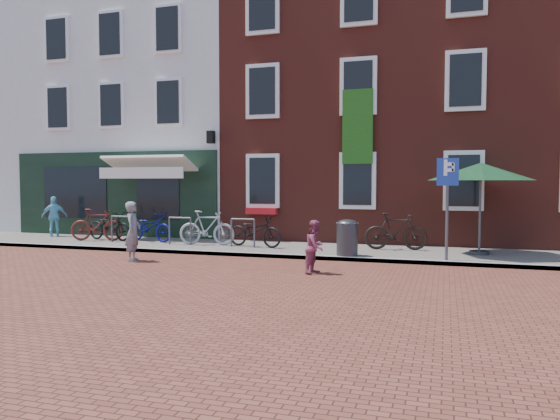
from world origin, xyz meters
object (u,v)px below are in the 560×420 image
(cafe_person, at_px, (54,216))
(bicycle_2, at_px, (150,227))
(woman, at_px, (133,231))
(boy, at_px, (315,247))
(bicycle_0, at_px, (109,226))
(litter_bin, at_px, (347,236))
(parasol, at_px, (481,168))
(bicycle_1, at_px, (97,225))
(parking_sign, at_px, (447,191))
(bicycle_4, at_px, (255,231))
(bicycle_5, at_px, (396,231))
(bicycle_3, at_px, (207,228))

(cafe_person, height_order, bicycle_2, cafe_person)
(woman, bearing_deg, boy, -109.06)
(woman, xyz_separation_m, bicycle_0, (-2.87, 3.12, -0.18))
(litter_bin, height_order, bicycle_2, litter_bin)
(parasol, xyz_separation_m, bicycle_2, (-9.69, 0.07, -1.75))
(boy, relative_size, bicycle_1, 0.68)
(parking_sign, relative_size, bicycle_0, 1.39)
(cafe_person, xyz_separation_m, bicycle_2, (3.96, -0.44, -0.23))
(woman, bearing_deg, bicycle_1, 33.47)
(parking_sign, relative_size, woman, 1.64)
(bicycle_4, bearing_deg, bicycle_0, 99.78)
(litter_bin, bearing_deg, bicycle_2, 167.88)
(bicycle_4, bearing_deg, bicycle_5, -70.28)
(litter_bin, bearing_deg, bicycle_5, 56.05)
(woman, distance_m, cafe_person, 6.52)
(boy, height_order, bicycle_4, boy)
(parking_sign, distance_m, boy, 3.63)
(woman, bearing_deg, bicycle_2, 10.29)
(bicycle_1, bearing_deg, bicycle_2, -94.73)
(bicycle_1, height_order, bicycle_4, bicycle_1)
(parasol, distance_m, bicycle_1, 11.52)
(parking_sign, distance_m, cafe_person, 13.02)
(cafe_person, relative_size, bicycle_3, 0.81)
(boy, bearing_deg, cafe_person, 81.73)
(woman, xyz_separation_m, bicycle_5, (6.09, 3.37, -0.13))
(boy, height_order, bicycle_5, boy)
(bicycle_3, relative_size, bicycle_4, 0.97)
(bicycle_2, height_order, bicycle_4, same)
(litter_bin, height_order, bicycle_4, litter_bin)
(parasol, xyz_separation_m, boy, (-3.50, -3.51, -1.74))
(woman, distance_m, boy, 4.76)
(bicycle_0, distance_m, bicycle_1, 0.38)
(parasol, relative_size, boy, 2.31)
(bicycle_5, bearing_deg, bicycle_0, 84.74)
(bicycle_0, relative_size, bicycle_1, 1.03)
(litter_bin, distance_m, parasol, 3.86)
(bicycle_4, bearing_deg, bicycle_1, 102.65)
(bicycle_5, bearing_deg, boy, 153.33)
(bicycle_2, height_order, bicycle_5, bicycle_5)
(litter_bin, xyz_separation_m, bicycle_0, (-7.91, 1.33, -0.05))
(bicycle_0, distance_m, bicycle_2, 1.42)
(parasol, distance_m, bicycle_5, 2.75)
(woman, relative_size, bicycle_5, 0.88)
(bicycle_2, relative_size, bicycle_5, 1.03)
(bicycle_1, bearing_deg, litter_bin, -112.78)
(parasol, xyz_separation_m, bicycle_0, (-11.11, 0.01, -1.75))
(bicycle_3, bearing_deg, boy, -135.91)
(parking_sign, height_order, boy, parking_sign)
(parasol, height_order, boy, parasol)
(bicycle_2, xyz_separation_m, bicycle_5, (7.55, 0.18, 0.05))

